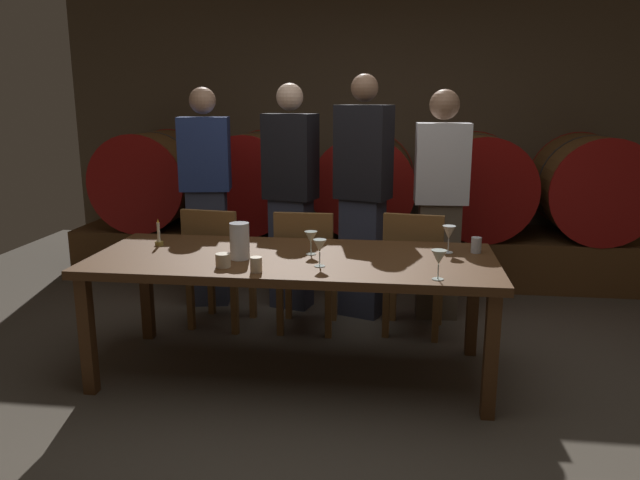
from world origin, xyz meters
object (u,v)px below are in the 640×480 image
at_px(guest_center_right, 363,196).
at_px(wine_glass_center_left, 320,247).
at_px(chair_right, 414,268).
at_px(candle_center, 159,239).
at_px(wine_barrel_center, 366,182).
at_px(wine_glass_far_left, 311,238).
at_px(cup_left, 223,260).
at_px(guest_far_right, 440,204).
at_px(chair_center, 306,265).
at_px(wine_glass_center_right, 439,258).
at_px(guest_center_left, 291,196).
at_px(pitcher, 240,241).
at_px(wine_barrel_far_right, 590,186).
at_px(cup_center, 256,265).
at_px(chair_left, 217,262).
at_px(guest_far_left, 206,196).
at_px(wine_glass_far_right, 449,233).
at_px(wine_barrel_far_left, 154,179).
at_px(dining_table, 293,267).
at_px(wine_barrel_right, 478,184).
at_px(cup_right, 476,245).

relative_size(guest_center_right, wine_glass_center_left, 11.83).
distance_m(chair_right, candle_center, 1.71).
xyz_separation_m(wine_barrel_center, wine_glass_far_left, (-0.20, -2.11, -0.04)).
distance_m(wine_glass_center_left, cup_left, 0.53).
bearing_deg(guest_far_right, chair_center, 22.93).
xyz_separation_m(guest_far_right, wine_glass_center_right, (-0.09, -1.47, -0.03)).
bearing_deg(chair_center, guest_center_left, -69.64).
bearing_deg(cup_left, guest_center_right, 63.32).
bearing_deg(wine_glass_far_left, chair_center, 101.46).
relative_size(pitcher, wine_glass_center_left, 1.38).
relative_size(wine_barrel_far_right, cup_center, 11.23).
xyz_separation_m(chair_left, guest_center_right, (1.01, 0.40, 0.43)).
distance_m(guest_center_left, wine_glass_far_left, 1.19).
xyz_separation_m(chair_right, guest_far_left, (-1.61, 0.48, 0.39)).
height_order(wine_barrel_center, chair_left, wine_barrel_center).
bearing_deg(wine_glass_far_right, guest_center_left, 138.44).
height_order(wine_barrel_far_left, wine_barrel_center, same).
bearing_deg(guest_far_right, cup_left, 45.80).
bearing_deg(wine_barrel_far_left, cup_center, -57.80).
relative_size(dining_table, wine_glass_far_right, 14.27).
distance_m(wine_barrel_center, pitcher, 2.34).
height_order(wine_glass_center_left, wine_glass_center_right, wine_glass_center_right).
distance_m(guest_far_left, cup_center, 1.71).
height_order(wine_barrel_right, guest_center_left, guest_center_left).
relative_size(wine_barrel_far_right, guest_center_right, 0.51).
height_order(chair_center, chair_right, same).
relative_size(guest_center_right, guest_far_right, 1.06).
bearing_deg(wine_barrel_far_right, cup_center, -133.62).
distance_m(wine_barrel_right, cup_center, 2.90).
distance_m(wine_barrel_right, cup_right, 1.96).
relative_size(cup_left, cup_center, 1.01).
distance_m(wine_barrel_far_left, candle_center, 2.18).
bearing_deg(guest_center_right, cup_right, 150.81).
xyz_separation_m(chair_left, wine_glass_far_left, (0.77, -0.62, 0.34)).
bearing_deg(wine_glass_far_left, wine_glass_far_right, 10.04).
distance_m(guest_far_left, wine_glass_center_left, 1.76).
distance_m(wine_glass_far_left, cup_right, 0.99).
bearing_deg(wine_barrel_right, chair_right, -111.75).
bearing_deg(wine_barrel_far_right, guest_center_left, -158.71).
xyz_separation_m(chair_right, wine_glass_center_left, (-0.54, -0.91, 0.35)).
height_order(chair_right, cup_center, chair_right).
distance_m(wine_barrel_right, guest_far_left, 2.40).
relative_size(chair_center, wine_glass_far_right, 5.35).
xyz_separation_m(wine_barrel_right, wine_glass_far_right, (-0.40, -1.96, -0.02)).
height_order(guest_center_right, wine_glass_center_left, guest_center_right).
relative_size(chair_left, wine_glass_center_left, 5.80).
height_order(wine_glass_far_right, cup_right, wine_glass_far_right).
bearing_deg(cup_left, cup_right, 19.54).
relative_size(wine_glass_center_right, cup_left, 1.88).
distance_m(chair_left, wine_glass_center_left, 1.27).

